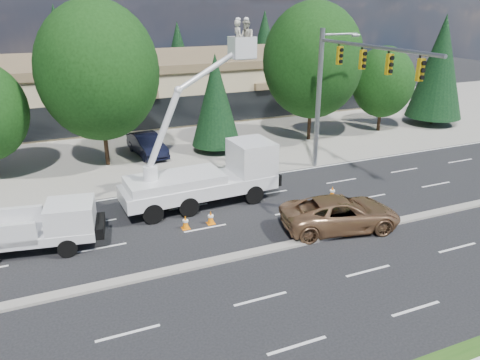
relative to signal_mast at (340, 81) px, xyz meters
name	(u,v)px	position (x,y,z in m)	size (l,w,h in m)	color
ground	(229,259)	(-10.03, -7.04, -6.06)	(140.00, 140.00, 0.00)	black
concrete_apron	(137,141)	(-10.03, 12.96, -6.05)	(140.00, 22.00, 0.01)	gray
road_median	(229,258)	(-10.03, -7.04, -6.00)	(120.00, 0.55, 0.12)	gray
strip_mall	(114,86)	(-10.03, 22.93, -3.23)	(50.40, 15.40, 5.50)	tan
tree_front_d	(98,71)	(-13.03, 7.96, 0.29)	(7.81, 7.81, 10.83)	#332114
tree_front_e	(216,100)	(-5.03, 7.96, -2.22)	(3.63, 3.63, 7.15)	#332114
tree_front_f	(313,61)	(2.97, 7.96, 0.19)	(7.70, 7.70, 10.68)	#332114
tree_front_g	(383,82)	(9.97, 7.96, -1.88)	(5.15, 5.15, 7.15)	#332114
tree_front_h	(439,67)	(15.97, 7.96, -0.93)	(4.85, 4.85, 9.56)	#332114
tree_back_b	(59,48)	(-14.03, 34.96, -0.55)	(5.20, 5.20, 10.26)	#332114
tree_back_c	(178,53)	(-0.03, 34.96, -1.66)	(4.16, 4.16, 8.20)	#332114
tree_back_d	(264,44)	(11.97, 34.96, -1.02)	(4.77, 4.77, 9.40)	#332114
signal_mast	(340,81)	(0.00, 0.00, 0.00)	(2.76, 10.16, 9.00)	gray
utility_pickup	(41,232)	(-17.50, -2.90, -5.16)	(5.93, 3.02, 2.17)	white
bucket_truck	(213,166)	(-8.49, -0.91, -3.95)	(8.62, 3.08, 9.81)	white
traffic_cone_b	(186,222)	(-10.93, -3.48, -5.72)	(0.40, 0.40, 0.70)	orange
traffic_cone_c	(211,217)	(-9.59, -3.44, -5.72)	(0.40, 0.40, 0.70)	orange
traffic_cone_d	(332,192)	(-2.05, -3.03, -5.72)	(0.40, 0.40, 0.70)	orange
minivan	(341,213)	(-3.87, -6.44, -5.24)	(2.71, 5.87, 1.63)	#9A6F4A
parked_car_east	(147,145)	(-10.03, 8.96, -5.27)	(1.67, 4.79, 1.58)	black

